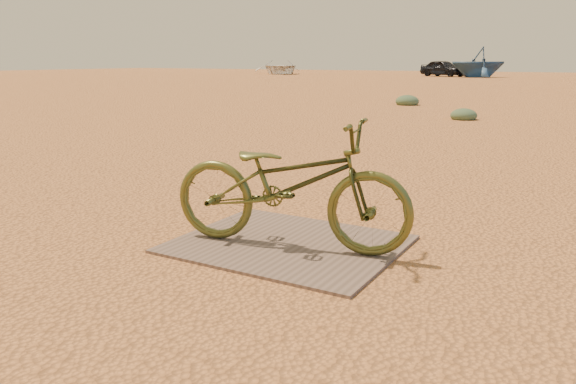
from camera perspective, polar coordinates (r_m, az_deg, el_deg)
The scene contains 8 objects.
ground at distance 4.72m, azimuth -2.29°, elevation -3.17°, with size 120.00×120.00×0.00m, color #C87C42.
plywood_board at distance 4.16m, azimuth 0.00°, elevation -5.29°, with size 1.58×1.31×0.02m, color brown.
bicycle at distance 3.96m, azimuth 0.15°, elevation 0.85°, with size 0.61×1.76×0.92m, color #4E5221.
car at distance 46.28m, azimuth 15.49°, elevation 12.03°, with size 1.48×3.68×1.25m, color black.
boat_near_left at distance 51.65m, azimuth -0.81°, elevation 12.57°, with size 4.20×5.88×1.22m, color beige.
boat_far_left at distance 44.73m, azimuth 18.78°, elevation 12.40°, with size 3.65×4.23×2.23m, color #31547C.
kale_a at distance 13.44m, azimuth 17.39°, elevation 7.05°, with size 0.59×0.59×0.32m, color #506445.
kale_c at distance 17.30m, azimuth 12.00°, elevation 8.65°, with size 0.69×0.69×0.38m, color #506445.
Camera 1 is at (2.42, -3.82, 1.34)m, focal length 35.00 mm.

